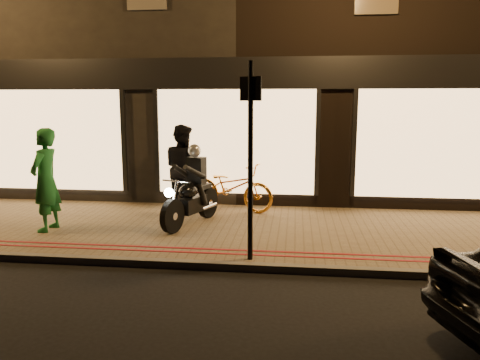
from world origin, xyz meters
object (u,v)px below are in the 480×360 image
motorcycle (192,194)px  person_green (45,180)px  bicycle_gold (231,187)px  sign_post (250,152)px

motorcycle → person_green: person_green is taller
person_green → bicycle_gold: bearing=125.0°
motorcycle → bicycle_gold: (0.59, 1.29, -0.09)m
bicycle_gold → person_green: bearing=140.8°
sign_post → person_green: size_ratio=1.55×
motorcycle → person_green: bearing=-144.4°
sign_post → bicycle_gold: sign_post is taller
sign_post → bicycle_gold: (-0.75, 3.22, -1.15)m
sign_post → bicycle_gold: size_ratio=1.49×
sign_post → person_green: 4.19m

